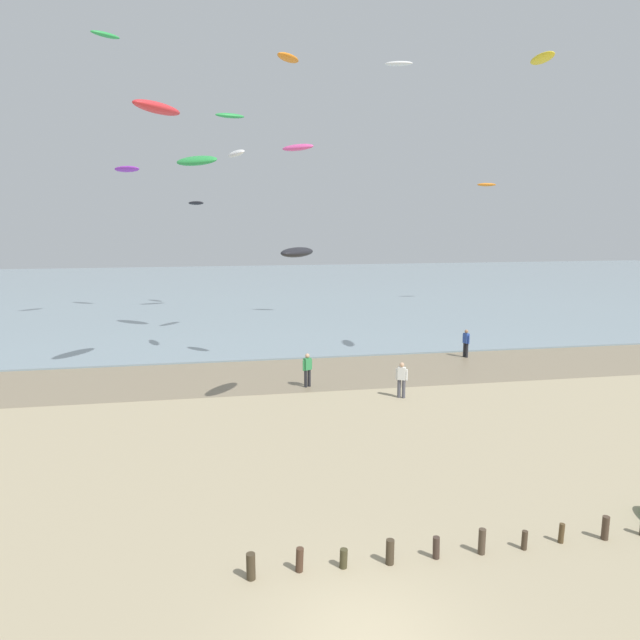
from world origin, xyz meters
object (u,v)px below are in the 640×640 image
Objects in this scene: person_by_waterline at (466,342)px; person_left_flank at (307,369)px; kite_aloft_1 at (399,64)px; kite_aloft_4 at (542,58)px; person_right_flank at (402,379)px; kite_aloft_7 at (230,116)px; kite_aloft_6 at (236,154)px; kite_aloft_0 at (157,108)px; kite_aloft_11 at (105,35)px; kite_aloft_8 at (196,203)px; kite_aloft_9 at (288,58)px; kite_aloft_13 at (298,147)px; kite_aloft_5 at (197,161)px; kite_aloft_12 at (487,185)px; kite_aloft_10 at (297,252)px; kite_aloft_3 at (127,169)px.

person_by_waterline is 11.41m from person_left_flank.
kite_aloft_4 is at bearing 118.00° from kite_aloft_1.
kite_aloft_7 is at bearing 106.08° from person_right_flank.
kite_aloft_4 is 16.24m from kite_aloft_6.
kite_aloft_0 is 1.36× the size of kite_aloft_7.
kite_aloft_11 is (-21.77, 12.26, 19.84)m from person_by_waterline.
kite_aloft_8 is (-14.73, 13.29, -9.39)m from kite_aloft_1.
kite_aloft_9 is 8.58m from kite_aloft_13.
kite_aloft_5 reaches higher than kite_aloft_6.
kite_aloft_12 is (10.76, 20.45, 10.57)m from person_by_waterline.
kite_aloft_9 is (-8.55, -5.30, -1.33)m from kite_aloft_1.
kite_aloft_5 is 29.05m from kite_aloft_12.
person_left_flank is (-10.47, -4.55, 0.00)m from person_by_waterline.
kite_aloft_1 is at bearing 99.05° from kite_aloft_13.
person_left_flank is 19.22m from kite_aloft_4.
kite_aloft_4 is 1.01× the size of kite_aloft_8.
kite_aloft_1 reaches higher than kite_aloft_5.
kite_aloft_0 reaches higher than person_left_flank.
kite_aloft_4 is 0.84× the size of kite_aloft_10.
kite_aloft_11 is (-8.25, 11.70, 8.96)m from kite_aloft_6.
kite_aloft_13 is at bearing 49.77° from kite_aloft_12.
kite_aloft_7 is 1.22× the size of kite_aloft_13.
person_by_waterline is at bearing -8.19° from kite_aloft_3.
kite_aloft_12 is (28.07, 23.30, -1.97)m from kite_aloft_0.
kite_aloft_3 is at bearing -23.53° from kite_aloft_5.
kite_aloft_1 is 0.58× the size of kite_aloft_5.
kite_aloft_10 is 7.97m from kite_aloft_13.
kite_aloft_1 reaches higher than kite_aloft_12.
kite_aloft_6 reaches higher than kite_aloft_12.
kite_aloft_0 is 10.92m from kite_aloft_9.
kite_aloft_0 is at bearing -43.63° from kite_aloft_3.
kite_aloft_4 is (23.28, -25.22, 3.62)m from kite_aloft_3.
kite_aloft_1 is (8.84, 14.05, 18.19)m from person_left_flank.
kite_aloft_1 is 15.84m from kite_aloft_5.
kite_aloft_7 is at bearing -142.10° from kite_aloft_4.
kite_aloft_3 reaches higher than kite_aloft_13.
kite_aloft_0 is 11.82m from kite_aloft_5.
kite_aloft_8 is (-2.83, 22.23, -2.09)m from kite_aloft_6.
kite_aloft_6 is at bearing 53.02° from kite_aloft_1.
kite_aloft_12 is (21.23, 25.00, 10.57)m from person_left_flank.
kite_aloft_1 is at bearing 10.05° from kite_aloft_8.
kite_aloft_7 is at bearing -158.65° from kite_aloft_0.
person_left_flank is at bearing -30.36° from kite_aloft_3.
kite_aloft_13 is at bearing -28.15° from kite_aloft_3.
person_left_flank is at bearing -160.22° from kite_aloft_10.
kite_aloft_4 is (18.62, -1.59, 2.64)m from kite_aloft_0.
kite_aloft_9 is at bearing 157.57° from person_by_waterline.
kite_aloft_0 is 5.35m from kite_aloft_6.
kite_aloft_6 is at bearing -4.09° from kite_aloft_9.
kite_aloft_12 is (32.53, 8.19, -9.27)m from kite_aloft_11.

